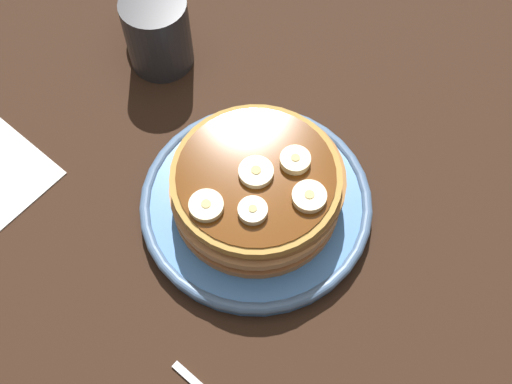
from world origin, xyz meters
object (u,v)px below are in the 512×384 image
at_px(banana_slice_1, 309,197).
at_px(banana_slice_4, 205,205).
at_px(banana_slice_2, 295,160).
at_px(pancake_stack, 260,188).
at_px(banana_slice_3, 253,211).
at_px(plate, 256,203).
at_px(banana_slice_0, 253,174).
at_px(coffee_mug, 156,30).

bearing_deg(banana_slice_1, banana_slice_4, 56.68).
bearing_deg(banana_slice_1, banana_slice_2, -21.36).
bearing_deg(banana_slice_4, pancake_stack, -94.34).
bearing_deg(banana_slice_4, banana_slice_2, -98.80).
bearing_deg(banana_slice_3, pancake_stack, -47.83).
bearing_deg(plate, pancake_stack, -137.96).
distance_m(pancake_stack, banana_slice_3, 0.05).
bearing_deg(banana_slice_1, plate, 23.57).
height_order(pancake_stack, banana_slice_3, banana_slice_3).
xyz_separation_m(banana_slice_0, banana_slice_1, (-0.05, -0.03, 0.00)).
height_order(pancake_stack, coffee_mug, coffee_mug).
xyz_separation_m(plate, pancake_stack, (-0.00, -0.00, 0.03)).
xyz_separation_m(plate, banana_slice_4, (0.00, 0.06, 0.06)).
height_order(pancake_stack, banana_slice_0, banana_slice_0).
bearing_deg(coffee_mug, pancake_stack, 171.87).
height_order(banana_slice_1, banana_slice_3, same).
bearing_deg(banana_slice_2, plate, 70.62).
distance_m(banana_slice_0, banana_slice_4, 0.05).
xyz_separation_m(banana_slice_0, banana_slice_3, (-0.03, 0.02, 0.00)).
height_order(banana_slice_2, coffee_mug, coffee_mug).
distance_m(banana_slice_1, coffee_mug, 0.28).
bearing_deg(banana_slice_0, banana_slice_3, 141.99).
xyz_separation_m(banana_slice_1, coffee_mug, (0.28, -0.01, -0.03)).
distance_m(banana_slice_1, banana_slice_2, 0.04).
height_order(pancake_stack, banana_slice_2, banana_slice_2).
bearing_deg(pancake_stack, banana_slice_0, 57.62).
distance_m(banana_slice_3, banana_slice_4, 0.04).
bearing_deg(plate, banana_slice_1, -156.43).
bearing_deg(banana_slice_1, coffee_mug, -2.80).
bearing_deg(coffee_mug, plate, 171.13).
bearing_deg(banana_slice_0, pancake_stack, -122.38).
height_order(banana_slice_4, coffee_mug, coffee_mug).
relative_size(pancake_stack, banana_slice_1, 5.43).
relative_size(plate, banana_slice_0, 7.15).
xyz_separation_m(banana_slice_0, banana_slice_2, (-0.01, -0.04, 0.00)).
distance_m(plate, banana_slice_2, 0.07).
relative_size(banana_slice_0, banana_slice_3, 1.22).
xyz_separation_m(banana_slice_1, banana_slice_4, (0.05, 0.08, -0.00)).
height_order(plate, banana_slice_0, banana_slice_0).
bearing_deg(banana_slice_1, banana_slice_3, 67.54).
relative_size(banana_slice_1, banana_slice_4, 1.01).
relative_size(plate, banana_slice_1, 7.36).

